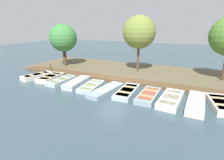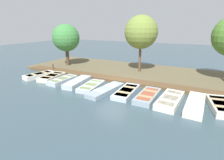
# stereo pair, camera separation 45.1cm
# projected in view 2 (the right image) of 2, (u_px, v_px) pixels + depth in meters

# --- Properties ---
(ground_plane) EXTENTS (80.00, 80.00, 0.00)m
(ground_plane) POSITION_uv_depth(u_px,v_px,m) (113.00, 85.00, 14.45)
(ground_plane) COLOR #384C56
(shore_bank) EXTENTS (8.00, 24.00, 0.12)m
(shore_bank) POSITION_uv_depth(u_px,v_px,m) (134.00, 71.00, 18.67)
(shore_bank) COLOR brown
(shore_bank) RESTS_ON ground_plane
(dock_walkway) EXTENTS (1.22, 21.41, 0.25)m
(dock_walkway) POSITION_uv_depth(u_px,v_px,m) (119.00, 80.00, 15.42)
(dock_walkway) COLOR brown
(dock_walkway) RESTS_ON ground_plane
(rowboat_0) EXTENTS (2.89, 1.52, 0.42)m
(rowboat_0) POSITION_uv_depth(u_px,v_px,m) (39.00, 75.00, 16.58)
(rowboat_0) COLOR silver
(rowboat_0) RESTS_ON ground_plane
(rowboat_1) EXTENTS (2.85, 1.54, 0.39)m
(rowboat_1) POSITION_uv_depth(u_px,v_px,m) (52.00, 77.00, 16.12)
(rowboat_1) COLOR beige
(rowboat_1) RESTS_ON ground_plane
(rowboat_2) EXTENTS (2.81, 1.14, 0.38)m
(rowboat_2) POSITION_uv_depth(u_px,v_px,m) (63.00, 80.00, 15.18)
(rowboat_2) COLOR #B2BCC1
(rowboat_2) RESTS_ON ground_plane
(rowboat_3) EXTENTS (3.21, 1.32, 0.42)m
(rowboat_3) POSITION_uv_depth(u_px,v_px,m) (78.00, 82.00, 14.56)
(rowboat_3) COLOR #B2BCC1
(rowboat_3) RESTS_ON ground_plane
(rowboat_4) EXTENTS (2.90, 1.47, 0.33)m
(rowboat_4) POSITION_uv_depth(u_px,v_px,m) (91.00, 86.00, 13.72)
(rowboat_4) COLOR #B2BCC1
(rowboat_4) RESTS_ON ground_plane
(rowboat_5) EXTENTS (3.67, 1.45, 0.33)m
(rowboat_5) POSITION_uv_depth(u_px,v_px,m) (106.00, 90.00, 12.90)
(rowboat_5) COLOR #8C9EA8
(rowboat_5) RESTS_ON ground_plane
(rowboat_6) EXTENTS (3.20, 1.26, 0.33)m
(rowboat_6) POSITION_uv_depth(u_px,v_px,m) (127.00, 92.00, 12.57)
(rowboat_6) COLOR #B2BCC1
(rowboat_6) RESTS_ON ground_plane
(rowboat_7) EXTENTS (3.02, 1.18, 0.36)m
(rowboat_7) POSITION_uv_depth(u_px,v_px,m) (148.00, 96.00, 11.76)
(rowboat_7) COLOR #8C9EA8
(rowboat_7) RESTS_ON ground_plane
(rowboat_8) EXTENTS (3.25, 1.41, 0.40)m
(rowboat_8) POSITION_uv_depth(u_px,v_px,m) (170.00, 100.00, 11.07)
(rowboat_8) COLOR silver
(rowboat_8) RESTS_ON ground_plane
(rowboat_9) EXTENTS (3.50, 1.11, 0.41)m
(rowboat_9) POSITION_uv_depth(u_px,v_px,m) (195.00, 104.00, 10.46)
(rowboat_9) COLOR beige
(rowboat_9) RESTS_ON ground_plane
(rowboat_10) EXTENTS (2.96, 1.72, 0.41)m
(rowboat_10) POSITION_uv_depth(u_px,v_px,m) (222.00, 106.00, 10.22)
(rowboat_10) COLOR beige
(rowboat_10) RESTS_ON ground_plane
(mooring_post_near) EXTENTS (0.14, 0.14, 0.84)m
(mooring_post_near) POSITION_uv_depth(u_px,v_px,m) (53.00, 67.00, 18.80)
(mooring_post_near) COLOR brown
(mooring_post_near) RESTS_ON ground_plane
(park_tree_far_left) EXTENTS (3.14, 3.14, 4.94)m
(park_tree_far_left) POSITION_uv_depth(u_px,v_px,m) (66.00, 38.00, 20.37)
(park_tree_far_left) COLOR #4C3828
(park_tree_far_left) RESTS_ON ground_plane
(park_tree_left) EXTENTS (3.27, 3.27, 5.74)m
(park_tree_left) POSITION_uv_depth(u_px,v_px,m) (141.00, 32.00, 17.13)
(park_tree_left) COLOR brown
(park_tree_left) RESTS_ON ground_plane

